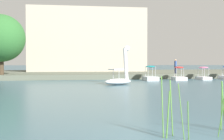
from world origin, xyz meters
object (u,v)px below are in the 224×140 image
Objects in this scene: tree_broadleaf_behind_dock at (1,38)px; swan_boat at (120,77)px; pedal_boat_teal at (150,76)px; pedal_boat_pink at (203,75)px; person_on_path at (175,66)px; pedal_boat_red at (179,76)px.

swan_boat is at bearing -36.98° from tree_broadleaf_behind_dock.
pedal_boat_teal is at bearing -12.56° from tree_broadleaf_behind_dock.
swan_boat is 0.50× the size of tree_broadleaf_behind_dock.
pedal_boat_pink is 1.16× the size of person_on_path.
tree_broadleaf_behind_dock reaches higher than pedal_boat_red.
tree_broadleaf_behind_dock is (-18.23, 3.33, 3.94)m from pedal_boat_red.
pedal_boat_pink is at bearing 1.43° from pedal_boat_teal.
pedal_boat_teal is at bearing -178.57° from pedal_boat_pink.
pedal_boat_teal is at bearing -139.92° from person_on_path.
swan_boat is 12.00m from person_on_path.
swan_boat is at bearing -130.92° from pedal_boat_teal.
pedal_boat_pink is (5.92, 0.15, 0.03)m from pedal_boat_teal.
tree_broadleaf_behind_dock is (-21.03, 3.22, 3.88)m from pedal_boat_pink.
swan_boat is at bearing -135.11° from person_on_path.
pedal_boat_teal is 0.36× the size of tree_broadleaf_behind_dock.
pedal_boat_pink is (10.12, 5.00, -0.19)m from swan_boat.
person_on_path is (8.48, 8.45, 0.80)m from swan_boat.
pedal_boat_teal is 5.92m from pedal_boat_pink.
swan_boat reaches higher than pedal_boat_teal.
pedal_boat_red is 2.80m from pedal_boat_pink.
pedal_boat_pink is 3.95m from person_on_path.
pedal_boat_teal is 1.36× the size of person_on_path.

